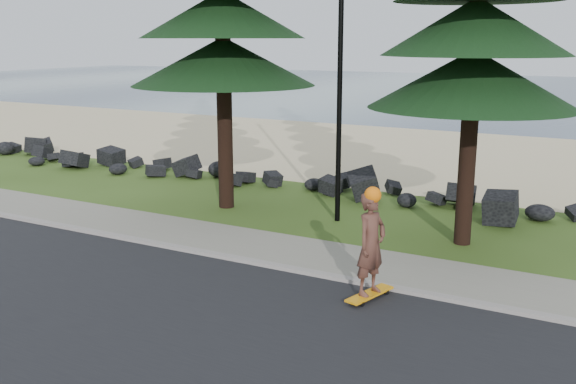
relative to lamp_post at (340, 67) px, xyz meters
The scene contains 9 objects.
ground 5.23m from the lamp_post, 90.00° to the right, with size 160.00×160.00×0.00m, color #39541A.
road 8.74m from the lamp_post, 90.00° to the right, with size 160.00×7.00×0.02m, color black.
kerb 5.79m from the lamp_post, 90.00° to the right, with size 160.00×0.20×0.10m, color gray.
sidewalk 5.08m from the lamp_post, 90.00° to the right, with size 160.00×2.00×0.08m, color gray.
beach_sand 12.03m from the lamp_post, 90.00° to the left, with size 160.00×15.00×0.01m, color beige.
ocean 47.98m from the lamp_post, 90.00° to the left, with size 160.00×58.00×0.01m, color #30445B.
seawall_boulders 4.78m from the lamp_post, 90.00° to the left, with size 60.00×2.40×1.10m, color black, non-canonical shape.
lamp_post is the anchor object (origin of this frame).
skateboarder 6.26m from the lamp_post, 59.55° to the right, with size 0.65×1.22×2.20m.
Camera 1 is at (6.83, -12.35, 4.86)m, focal length 40.00 mm.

